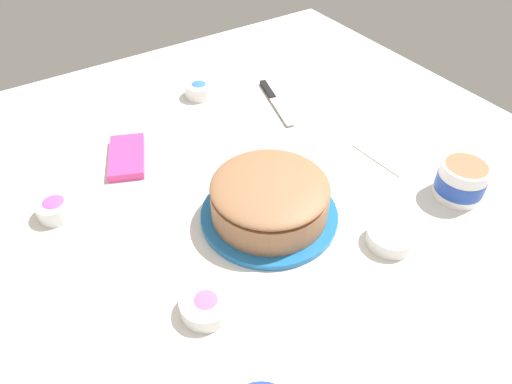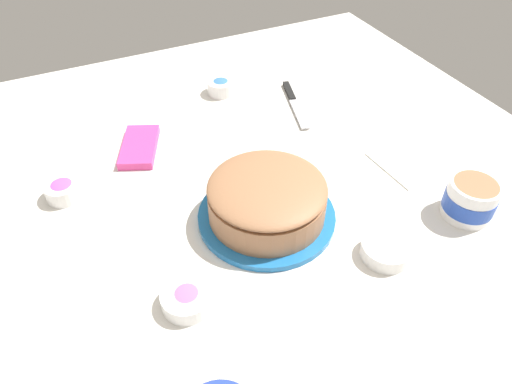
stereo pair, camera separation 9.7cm
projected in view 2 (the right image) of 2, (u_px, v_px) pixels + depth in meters
name	position (u px, v px, depth m)	size (l,w,h in m)	color
ground_plane	(251.00, 196.00, 1.03)	(1.54, 1.54, 0.00)	silver
frosted_cake	(265.00, 202.00, 0.95)	(0.28, 0.28, 0.10)	#1E6BB2
frosting_tub	(471.00, 199.00, 0.96)	(0.10, 0.10, 0.08)	white
spreading_knife	(293.00, 100.00, 1.31)	(0.23, 0.08, 0.01)	silver
sprinkle_bowl_rainbow	(63.00, 189.00, 1.02)	(0.08, 0.08, 0.04)	white
sprinkle_bowl_yellow	(386.00, 250.00, 0.90)	(0.10, 0.10, 0.03)	white
sprinkle_bowl_pink	(187.00, 298.00, 0.82)	(0.09, 0.09, 0.03)	white
sprinkle_bowl_blue	(221.00, 86.00, 1.34)	(0.08, 0.08, 0.04)	white
candy_box_lower	(139.00, 147.00, 1.15)	(0.16, 0.08, 0.02)	#E53D8E
paper_napkin	(410.00, 161.00, 1.12)	(0.15, 0.15, 0.01)	white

